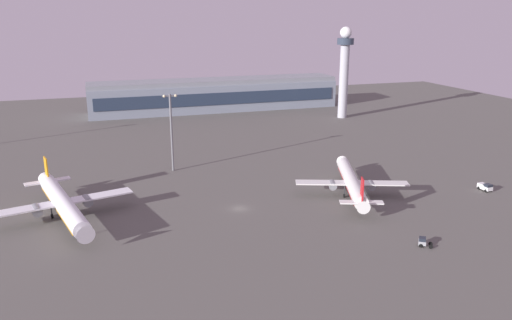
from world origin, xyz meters
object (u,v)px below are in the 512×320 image
Objects in this scene: cargo_loader at (485,187)px; apron_light_central at (171,128)px; airplane_far_stand at (62,203)px; pushback_tug at (423,242)px; control_tower at (344,66)px; airplane_terminal_side at (352,182)px.

apron_light_central is (-82.89, 47.69, 13.24)m from cargo_loader.
airplane_far_stand is 12.57× the size of pushback_tug.
cargo_loader reaches higher than pushback_tug.
cargo_loader is 1.19× the size of pushback_tug.
apron_light_central is (32.51, 32.18, 10.04)m from airplane_far_stand.
control_tower is at bearing -98.62° from cargo_loader.
airplane_far_stand reaches higher than pushback_tug.
control_tower is at bearing -157.21° from airplane_far_stand.
control_tower is 115.01m from airplane_terminal_side.
airplane_far_stand is 86.22m from pushback_tug.
airplane_far_stand reaches higher than cargo_loader.
airplane_terminal_side is 1.55× the size of apron_light_central.
airplane_terminal_side is at bearing -116.19° from control_tower.
pushback_tug is 0.14× the size of apron_light_central.
apron_light_central is at bearing -146.39° from control_tower.
airplane_far_stand is 46.83m from apron_light_central.
pushback_tug is at bearing -71.07° from airplane_terminal_side.
control_tower is at bearing 14.68° from pushback_tug.
airplane_terminal_side is 0.88× the size of airplane_far_stand.
airplane_far_stand is at bearing -143.19° from control_tower.
cargo_loader is 0.17× the size of apron_light_central.
pushback_tug is 86.00m from apron_light_central.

